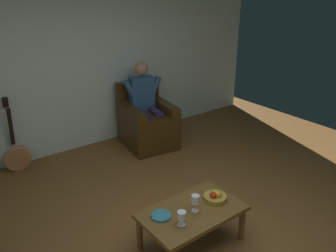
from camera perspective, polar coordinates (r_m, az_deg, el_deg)
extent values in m
plane|color=brown|center=(3.60, 7.29, -18.70)|extent=(7.44, 7.44, 0.00)
cube|color=silver|center=(5.23, -14.38, 11.07)|extent=(6.60, 0.06, 2.78)
cube|color=#3C270E|center=(5.41, -3.34, -0.99)|extent=(0.82, 0.94, 0.43)
cube|color=#3C270E|center=(5.26, -3.12, 1.43)|extent=(0.50, 0.78, 0.10)
cube|color=#3C270E|center=(5.40, -0.77, 2.83)|extent=(0.27, 0.86, 0.24)
cube|color=#3C270E|center=(5.18, -6.18, 1.84)|extent=(0.27, 0.86, 0.24)
cube|color=#3C270E|center=(5.55, -5.07, 4.89)|extent=(0.72, 0.22, 0.53)
cube|color=#2D4E76|center=(5.38, -4.37, 5.39)|extent=(0.40, 0.23, 0.52)
sphere|color=#A87A5B|center=(5.27, -4.50, 9.49)|extent=(0.20, 0.20, 0.20)
cylinder|color=#33294A|center=(5.32, -2.26, 2.43)|extent=(0.19, 0.43, 0.13)
cylinder|color=#33294A|center=(5.25, -1.20, -1.11)|extent=(0.13, 0.13, 0.53)
cylinder|color=#2D4E76|center=(5.39, -2.07, 6.76)|extent=(0.21, 0.12, 0.29)
cylinder|color=#33294A|center=(5.23, -4.46, 2.02)|extent=(0.19, 0.43, 0.13)
cylinder|color=#33294A|center=(5.16, -3.41, -1.58)|extent=(0.13, 0.13, 0.53)
cylinder|color=#2D4E76|center=(5.22, -6.36, 6.12)|extent=(0.21, 0.12, 0.29)
cube|color=brown|center=(3.35, 4.04, -14.02)|extent=(0.99, 0.60, 0.04)
cylinder|color=brown|center=(3.59, 12.14, -15.61)|extent=(0.06, 0.06, 0.35)
cylinder|color=brown|center=(3.85, 6.58, -12.26)|extent=(0.06, 0.06, 0.35)
cylinder|color=brown|center=(3.41, -4.74, -17.39)|extent=(0.06, 0.06, 0.35)
cylinder|color=#B87947|center=(5.11, -23.68, -4.94)|extent=(0.35, 0.15, 0.36)
cylinder|color=black|center=(5.06, -23.57, -4.96)|extent=(0.10, 0.02, 0.10)
cube|color=black|center=(5.01, -24.65, -0.13)|extent=(0.05, 0.12, 0.54)
cube|color=black|center=(4.95, -25.39, 3.57)|extent=(0.07, 0.05, 0.14)
cylinder|color=silver|center=(3.15, 2.24, -16.05)|extent=(0.07, 0.07, 0.01)
cylinder|color=silver|center=(3.13, 2.25, -15.55)|extent=(0.01, 0.01, 0.06)
cylinder|color=silver|center=(3.09, 2.27, -14.58)|extent=(0.08, 0.08, 0.07)
cylinder|color=#590C19|center=(3.10, 2.27, -14.87)|extent=(0.07, 0.07, 0.03)
cylinder|color=silver|center=(3.32, 4.50, -13.84)|extent=(0.07, 0.07, 0.01)
cylinder|color=silver|center=(3.30, 4.52, -13.26)|extent=(0.01, 0.01, 0.08)
cylinder|color=silver|center=(3.25, 4.57, -12.08)|extent=(0.08, 0.08, 0.09)
cylinder|color=#590C19|center=(3.26, 4.55, -12.43)|extent=(0.07, 0.07, 0.03)
cylinder|color=olive|center=(3.48, 7.81, -11.71)|extent=(0.23, 0.23, 0.05)
sphere|color=red|center=(3.43, 7.52, -11.32)|extent=(0.07, 0.07, 0.07)
sphere|color=gold|center=(3.45, 8.31, -11.18)|extent=(0.07, 0.07, 0.07)
sphere|color=#72A330|center=(3.46, 7.76, -10.98)|extent=(0.07, 0.07, 0.07)
cylinder|color=teal|center=(3.24, -1.13, -14.67)|extent=(0.18, 0.18, 0.02)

